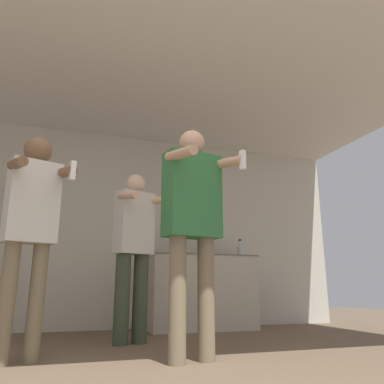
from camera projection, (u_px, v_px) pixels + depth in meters
wall_back at (94, 227)px, 4.86m from camera, size 7.00×0.06×2.55m
ceiling_slab at (113, 69)px, 3.65m from camera, size 7.00×3.79×0.05m
counter at (200, 292)px, 4.74m from camera, size 1.36×0.66×0.91m
bottle_clear_vodka at (209, 250)px, 4.92m from camera, size 0.07×0.07×0.24m
bottle_red_label at (240, 250)px, 5.06m from camera, size 0.08×0.08×0.24m
bottle_short_whiskey at (183, 246)px, 4.82m from camera, size 0.06×0.06×0.32m
person_woman_foreground at (193, 217)px, 2.82m from camera, size 0.55×0.57×1.72m
person_man_side at (31, 219)px, 2.77m from camera, size 0.51×0.53×1.65m
person_spectator_back at (134, 246)px, 3.65m from camera, size 0.51×0.53×1.63m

